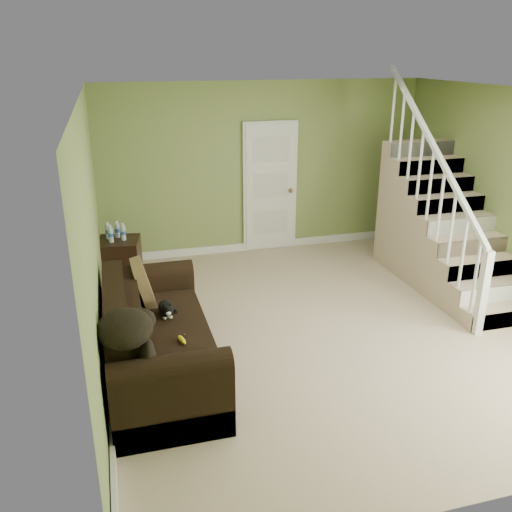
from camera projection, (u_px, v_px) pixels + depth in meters
floor at (328, 325)px, 6.31m from camera, size 5.00×5.50×0.01m
ceiling at (340, 94)px, 5.39m from camera, size 5.00×5.50×0.01m
wall_back at (263, 168)px, 8.33m from camera, size 5.00×0.04×2.60m
wall_front at (507, 343)px, 3.37m from camera, size 5.00×0.04×2.60m
wall_left at (93, 239)px, 5.23m from camera, size 0.04×5.50×2.60m
baseboard_back at (263, 245)px, 8.74m from camera, size 5.00×0.04×0.12m
baseboard_left at (109, 350)px, 5.68m from camera, size 0.04×5.50×0.12m
baseboard_right at (508, 297)px, 6.90m from camera, size 0.04×5.50×0.12m
door at (270, 187)px, 8.42m from camera, size 0.86×0.12×2.02m
staircase at (438, 234)px, 7.45m from camera, size 1.00×2.51×2.82m
sofa at (155, 342)px, 5.27m from camera, size 0.98×2.28×0.90m
side_table at (120, 262)px, 7.31m from camera, size 0.62×0.62×0.87m
cat at (166, 309)px, 5.45m from camera, size 0.20×0.42×0.20m
banana at (182, 340)px, 4.98m from camera, size 0.08×0.18×0.05m
throw_pillow at (143, 284)px, 5.75m from camera, size 0.24×0.48×0.48m
throw_blanket at (125, 328)px, 4.31m from camera, size 0.60×0.69×0.24m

